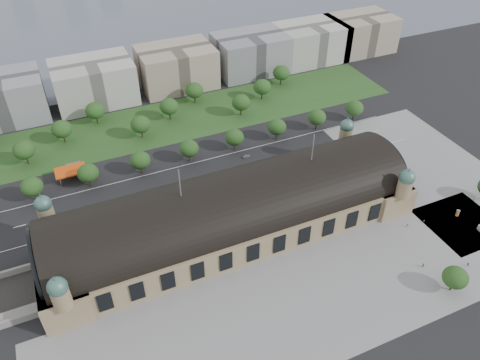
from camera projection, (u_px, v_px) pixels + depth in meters
name	position (u px, v px, depth m)	size (l,w,h in m)	color
ground	(232.00, 230.00, 192.64)	(900.00, 900.00, 0.00)	black
station	(232.00, 212.00, 186.24)	(150.00, 48.40, 44.30)	#9F8562
plaza_south	(307.00, 303.00, 164.34)	(190.00, 48.00, 0.12)	gray
plaza_east	(428.00, 169.00, 225.33)	(56.00, 100.00, 0.12)	gray
road_slab	(159.00, 189.00, 213.48)	(260.00, 26.00, 0.10)	black
grass_belt	(140.00, 128.00, 254.41)	(300.00, 45.00, 0.10)	#2A4D1F
petrol_station	(73.00, 169.00, 220.40)	(14.00, 13.00, 5.05)	#E74D0D
lake	(97.00, 9.00, 405.81)	(700.00, 320.00, 0.08)	slate
office_2	(1.00, 99.00, 254.92)	(45.00, 32.00, 24.00)	gray
office_3	(94.00, 82.00, 270.79)	(45.00, 32.00, 24.00)	beige
office_4	(177.00, 67.00, 286.66)	(45.00, 32.00, 24.00)	tan
office_5	(250.00, 53.00, 302.53)	(45.00, 32.00, 24.00)	gray
office_6	(311.00, 42.00, 316.81)	(45.00, 32.00, 24.00)	beige
office_7	(360.00, 33.00, 329.51)	(45.00, 32.00, 24.00)	tan
tree_row_2	(32.00, 187.00, 203.08)	(9.60, 9.60, 11.52)	#2D2116
tree_row_3	(88.00, 173.00, 210.70)	(9.60, 9.60, 11.52)	#2D2116
tree_row_4	(140.00, 160.00, 218.31)	(9.60, 9.60, 11.52)	#2D2116
tree_row_5	(189.00, 148.00, 225.93)	(9.60, 9.60, 11.52)	#2D2116
tree_row_6	(234.00, 137.00, 233.55)	(9.60, 9.60, 11.52)	#2D2116
tree_row_7	(277.00, 127.00, 241.17)	(9.60, 9.60, 11.52)	#2D2116
tree_row_8	(317.00, 117.00, 248.79)	(9.60, 9.60, 11.52)	#2D2116
tree_row_9	(355.00, 108.00, 256.40)	(9.60, 9.60, 11.52)	#2D2116
tree_belt_3	(24.00, 150.00, 223.83)	(10.40, 10.40, 12.48)	#2D2116
tree_belt_4	(62.00, 129.00, 238.45)	(10.40, 10.40, 12.48)	#2D2116
tree_belt_5	(95.00, 111.00, 253.06)	(10.40, 10.40, 12.48)	#2D2116
tree_belt_6	(141.00, 124.00, 241.93)	(10.40, 10.40, 12.48)	#2D2116
tree_belt_7	(169.00, 106.00, 256.54)	(10.40, 10.40, 12.48)	#2D2116
tree_belt_8	(194.00, 90.00, 271.16)	(10.40, 10.40, 12.48)	#2D2116
tree_belt_9	(241.00, 103.00, 260.02)	(10.40, 10.40, 12.48)	#2D2116
tree_belt_10	(262.00, 87.00, 274.63)	(10.40, 10.40, 12.48)	#2D2116
tree_belt_11	(281.00, 73.00, 289.25)	(10.40, 10.40, 12.48)	#2D2116
tree_plaza_s	(455.00, 277.00, 164.53)	(9.00, 9.00, 10.64)	#2D2116
traffic_car_2	(62.00, 218.00, 197.00)	(2.61, 5.66, 1.57)	black
traffic_car_4	(220.00, 177.00, 219.02)	(1.87, 4.64, 1.58)	#1A1B4A
traffic_car_5	(246.00, 156.00, 232.42)	(1.37, 3.92, 1.29)	#575B5E
traffic_car_6	(328.00, 154.00, 233.66)	(2.73, 5.92, 1.65)	silver
parked_car_0	(75.00, 238.00, 188.19)	(1.56, 4.46, 1.47)	black
parked_car_1	(110.00, 228.00, 192.67)	(2.66, 5.76, 1.60)	maroon
parked_car_2	(85.00, 228.00, 192.52)	(2.24, 5.51, 1.60)	#1C1D4F
parked_car_3	(82.00, 236.00, 189.13)	(1.51, 3.74, 1.28)	slate
parked_car_4	(132.00, 222.00, 195.55)	(1.46, 4.17, 1.38)	silver
parked_car_5	(98.00, 224.00, 194.10)	(2.73, 5.91, 1.64)	gray
parked_car_6	(124.00, 223.00, 194.87)	(1.92, 4.72, 1.37)	black
bus_west	(191.00, 194.00, 208.26)	(2.66, 11.36, 3.16)	red
bus_mid	(201.00, 186.00, 212.72)	(2.64, 11.30, 3.15)	#C0B2B0
bus_east	(248.00, 174.00, 219.52)	(2.52, 10.76, 3.00)	silver
advertising_column	(458.00, 213.00, 198.49)	(1.59, 1.59, 3.01)	#D65B35
pedestrian_0	(407.00, 225.00, 193.62)	(0.80, 0.46, 1.64)	gray
pedestrian_1	(423.00, 265.00, 176.55)	(0.71, 0.47, 1.96)	gray
pedestrian_2	(424.00, 221.00, 195.79)	(0.88, 0.50, 1.80)	gray
pedestrian_4	(468.00, 265.00, 176.98)	(1.05, 0.45, 1.62)	gray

